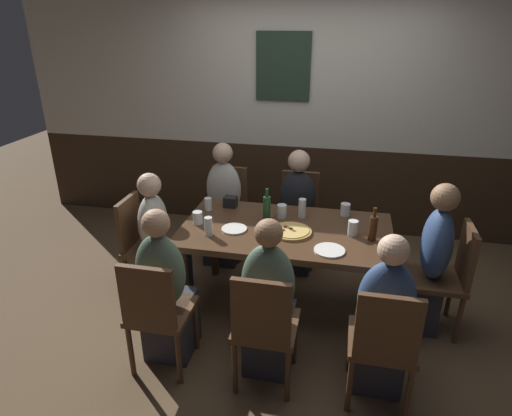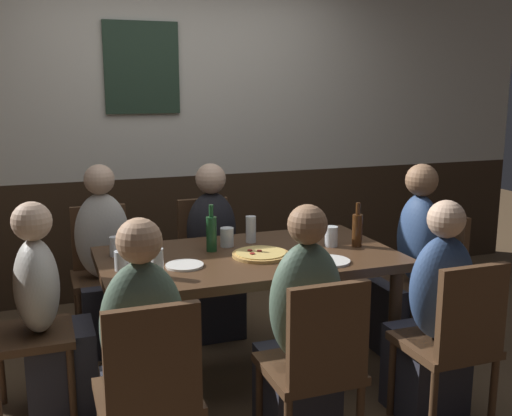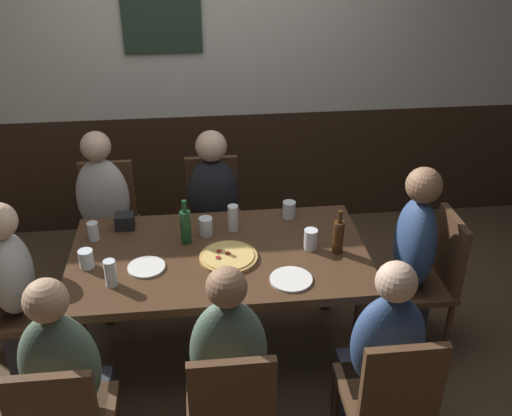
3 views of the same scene
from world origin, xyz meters
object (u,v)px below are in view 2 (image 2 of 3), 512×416
at_px(beer_bottle_brown, 357,229).
at_px(plate_white_small, 185,265).
at_px(dining_table, 249,268).
at_px(pizza, 261,254).
at_px(beer_glass_half, 297,226).
at_px(person_head_east, 410,274).
at_px(chair_left_far, 102,265).
at_px(person_left_near, 143,374).
at_px(pint_glass_pale, 122,262).
at_px(plate_white_large, 330,261).
at_px(chair_mid_near, 316,362).
at_px(chair_mid_far, 207,255).
at_px(condiment_caddy, 142,241).
at_px(chair_left_near, 150,391).
at_px(person_head_west, 50,326).
at_px(chair_head_east, 432,273).
at_px(pint_glass_amber, 157,264).
at_px(chair_head_west, 15,325).
at_px(beer_bottle_green, 211,233).
at_px(person_mid_near, 301,348).
at_px(tumbler_short, 227,238).
at_px(person_right_near, 433,329).
at_px(tumbler_water, 251,231).
at_px(person_mid_far, 214,262).
at_px(chair_right_near, 454,338).
at_px(beer_glass_tall, 115,247).
at_px(pint_glass_stout, 331,238).
at_px(person_left_far, 105,272).

distance_m(beer_bottle_brown, plate_white_small, 1.04).
bearing_deg(dining_table, pizza, -50.59).
relative_size(beer_glass_half, beer_bottle_brown, 0.40).
bearing_deg(person_head_east, pizza, -176.69).
distance_m(chair_left_far, plate_white_small, 1.06).
bearing_deg(dining_table, person_left_near, -135.17).
height_order(dining_table, pint_glass_pale, pint_glass_pale).
relative_size(pint_glass_pale, plate_white_large, 0.46).
xyz_separation_m(chair_mid_near, plate_white_large, (0.35, 0.59, 0.25)).
relative_size(chair_mid_far, condiment_caddy, 8.00).
height_order(chair_left_near, person_head_west, person_head_west).
height_order(chair_head_east, beer_glass_half, chair_head_east).
distance_m(beer_glass_half, pint_glass_amber, 1.15).
bearing_deg(chair_left_near, chair_head_west, 120.38).
height_order(chair_left_near, pint_glass_amber, pint_glass_amber).
relative_size(chair_left_far, beer_bottle_green, 3.28).
height_order(chair_left_far, person_mid_near, person_mid_near).
distance_m(chair_head_east, plate_white_small, 1.64).
height_order(tumbler_short, beer_bottle_brown, beer_bottle_brown).
height_order(pint_glass_pale, plate_white_small, pint_glass_pale).
xyz_separation_m(chair_mid_far, pint_glass_pale, (-0.70, -0.93, 0.29)).
bearing_deg(person_right_near, person_mid_near, -179.92).
height_order(person_head_east, condiment_caddy, person_head_east).
bearing_deg(pint_glass_pale, chair_head_west, 174.30).
height_order(person_right_near, beer_bottle_brown, person_right_near).
bearing_deg(person_head_west, person_head_east, 0.00).
height_order(person_right_near, tumbler_water, person_right_near).
distance_m(beer_glass_half, tumbler_short, 0.53).
distance_m(chair_head_east, person_mid_far, 1.42).
distance_m(chair_right_near, person_head_west, 1.99).
relative_size(chair_head_west, pizza, 2.78).
bearing_deg(beer_glass_tall, chair_head_east, -6.53).
relative_size(chair_mid_near, condiment_caddy, 8.00).
bearing_deg(beer_glass_tall, dining_table, -17.52).
xyz_separation_m(dining_table, plate_white_small, (-0.39, -0.10, 0.09)).
bearing_deg(dining_table, condiment_caddy, 148.34).
distance_m(person_mid_near, pint_glass_pale, 1.01).
relative_size(chair_left_far, person_head_west, 0.79).
bearing_deg(plate_white_small, condiment_caddy, 108.69).
relative_size(beer_glass_tall, pint_glass_stout, 0.92).
bearing_deg(chair_head_west, beer_bottle_brown, -1.71).
bearing_deg(chair_head_east, plate_white_large, -161.69).
bearing_deg(person_left_far, dining_table, -44.86).
relative_size(person_head_west, pizza, 3.52).
xyz_separation_m(chair_head_east, beer_glass_half, (-0.79, 0.35, 0.29)).
height_order(pint_glass_amber, tumbler_short, pint_glass_amber).
bearing_deg(person_head_west, beer_bottle_green, 8.45).
bearing_deg(chair_right_near, person_mid_near, 167.30).
distance_m(chair_left_far, beer_glass_tall, 0.72).
distance_m(person_right_near, person_mid_near, 0.72).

